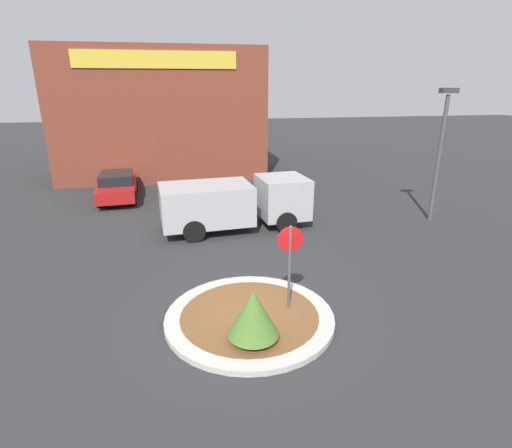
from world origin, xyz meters
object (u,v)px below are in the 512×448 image
(stop_sign, at_px, (290,255))
(utility_truck, at_px, (234,202))
(parked_sedan_red, at_px, (117,185))
(light_pole, at_px, (441,144))

(stop_sign, distance_m, utility_truck, 6.56)
(utility_truck, bearing_deg, stop_sign, -90.87)
(stop_sign, height_order, parked_sedan_red, stop_sign)
(parked_sedan_red, height_order, light_pole, light_pole)
(utility_truck, xyz_separation_m, parked_sedan_red, (-5.17, 5.54, -0.41))
(utility_truck, relative_size, light_pole, 1.11)
(stop_sign, relative_size, utility_truck, 0.39)
(stop_sign, bearing_deg, light_pole, 36.96)
(stop_sign, xyz_separation_m, parked_sedan_red, (-5.62, 12.07, -0.90))
(parked_sedan_red, xyz_separation_m, light_pole, (13.59, -6.07, 2.52))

